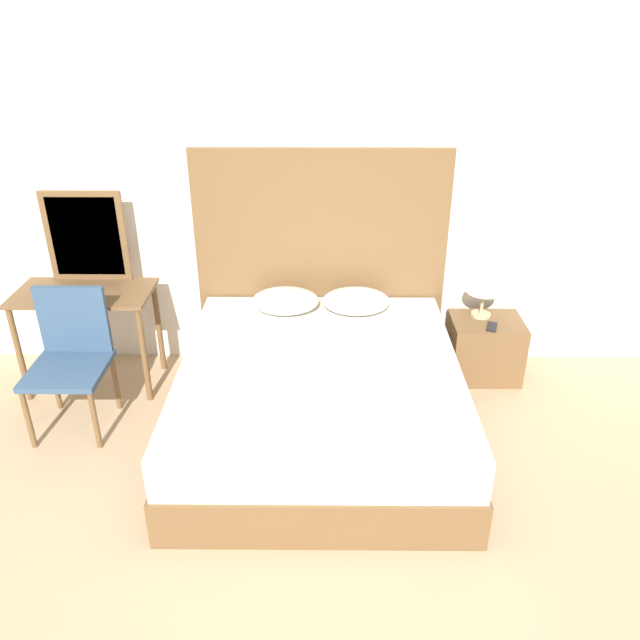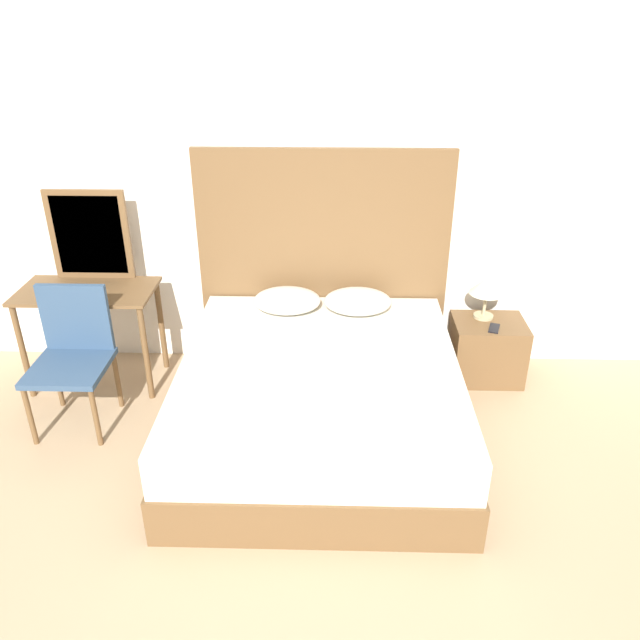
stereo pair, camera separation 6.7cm
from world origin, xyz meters
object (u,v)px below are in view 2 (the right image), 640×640
object	(u,v)px
phone_on_bed	(382,358)
chair	(73,349)
vanity_desk	(89,306)
phone_on_nightstand	(494,328)
nightstand	(487,350)
bed	(320,400)
table_lamp	(487,287)

from	to	relation	value
phone_on_bed	chair	xyz separation A→B (m)	(-2.07, 0.13, -0.04)
vanity_desk	chair	world-z (taller)	chair
vanity_desk	phone_on_nightstand	bearing A→B (deg)	0.74
nightstand	bed	bearing A→B (deg)	-148.15
table_lamp	vanity_desk	distance (m)	2.94
phone_on_nightstand	vanity_desk	bearing A→B (deg)	-179.26
table_lamp	chair	size ratio (longest dim) A/B	0.35
phone_on_bed	vanity_desk	size ratio (longest dim) A/B	0.17
vanity_desk	table_lamp	bearing A→B (deg)	4.46
phone_on_bed	chair	distance (m)	2.07
table_lamp	vanity_desk	world-z (taller)	table_lamp
phone_on_bed	phone_on_nightstand	world-z (taller)	phone_on_bed
phone_on_nightstand	vanity_desk	distance (m)	2.97
bed	nightstand	bearing A→B (deg)	31.85
chair	phone_on_bed	bearing A→B (deg)	-3.48
phone_on_bed	table_lamp	world-z (taller)	table_lamp
phone_on_bed	vanity_desk	bearing A→B (deg)	164.50
chair	table_lamp	bearing A→B (deg)	13.36
phone_on_bed	nightstand	distance (m)	1.18
phone_on_bed	vanity_desk	xyz separation A→B (m)	(-2.11, 0.58, 0.06)
nightstand	phone_on_nightstand	size ratio (longest dim) A/B	3.25
table_lamp	bed	bearing A→B (deg)	-144.66
bed	vanity_desk	size ratio (longest dim) A/B	2.06
bed	vanity_desk	bearing A→B (deg)	159.40
chair	bed	bearing A→B (deg)	-6.24
phone_on_bed	phone_on_nightstand	size ratio (longest dim) A/B	1.00
table_lamp	vanity_desk	bearing A→B (deg)	-175.54
phone_on_bed	vanity_desk	world-z (taller)	vanity_desk
vanity_desk	phone_on_bed	bearing A→B (deg)	-15.50
nightstand	phone_on_bed	bearing A→B (deg)	-139.73
phone_on_nightstand	nightstand	bearing A→B (deg)	92.34
phone_on_bed	table_lamp	distance (m)	1.17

